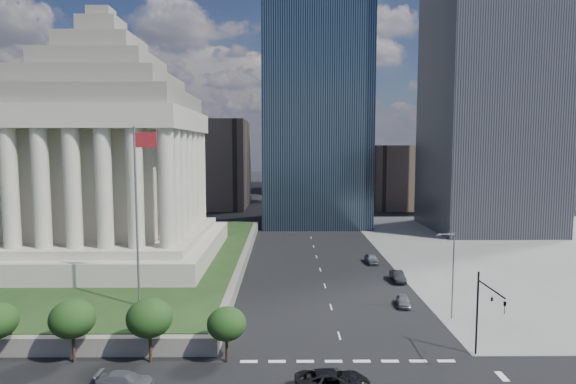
{
  "coord_description": "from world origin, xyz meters",
  "views": [
    {
      "loc": [
        -5.67,
        -28.49,
        19.71
      ],
      "look_at": [
        -5.36,
        19.07,
        15.18
      ],
      "focal_mm": 30.0,
      "sensor_mm": 36.0,
      "label": 1
    }
  ],
  "objects_px": {
    "flagpole": "(138,207)",
    "traffic_signal_ne": "(486,307)",
    "pickup_truck": "(333,381)",
    "suv_grey": "(125,381)",
    "parked_sedan_mid": "(398,276)",
    "parked_sedan_far": "(372,259)",
    "parked_sedan_near": "(403,301)",
    "street_lamp_north": "(452,270)",
    "war_memorial": "(105,136)"
  },
  "relations": [
    {
      "from": "flagpole",
      "to": "traffic_signal_ne",
      "type": "distance_m",
      "value": 36.69
    },
    {
      "from": "parked_sedan_mid",
      "to": "parked_sedan_near",
      "type": "bearing_deg",
      "value": -100.02
    },
    {
      "from": "street_lamp_north",
      "to": "pickup_truck",
      "type": "height_order",
      "value": "street_lamp_north"
    },
    {
      "from": "parked_sedan_mid",
      "to": "parked_sedan_far",
      "type": "height_order",
      "value": "parked_sedan_far"
    },
    {
      "from": "traffic_signal_ne",
      "to": "pickup_truck",
      "type": "bearing_deg",
      "value": -160.16
    },
    {
      "from": "parked_sedan_near",
      "to": "parked_sedan_mid",
      "type": "relative_size",
      "value": 0.85
    },
    {
      "from": "pickup_truck",
      "to": "suv_grey",
      "type": "xyz_separation_m",
      "value": [
        -16.89,
        0.59,
        -0.17
      ]
    },
    {
      "from": "traffic_signal_ne",
      "to": "suv_grey",
      "type": "height_order",
      "value": "traffic_signal_ne"
    },
    {
      "from": "parked_sedan_near",
      "to": "suv_grey",
      "type": "bearing_deg",
      "value": -136.18
    },
    {
      "from": "parked_sedan_near",
      "to": "parked_sedan_mid",
      "type": "xyz_separation_m",
      "value": [
        1.85,
        10.8,
        0.09
      ]
    },
    {
      "from": "suv_grey",
      "to": "parked_sedan_near",
      "type": "bearing_deg",
      "value": -51.21
    },
    {
      "from": "parked_sedan_near",
      "to": "parked_sedan_mid",
      "type": "height_order",
      "value": "parked_sedan_mid"
    },
    {
      "from": "flagpole",
      "to": "parked_sedan_mid",
      "type": "distance_m",
      "value": 38.51
    },
    {
      "from": "traffic_signal_ne",
      "to": "parked_sedan_mid",
      "type": "bearing_deg",
      "value": 93.56
    },
    {
      "from": "parked_sedan_mid",
      "to": "parked_sedan_far",
      "type": "distance_m",
      "value": 11.15
    },
    {
      "from": "flagpole",
      "to": "parked_sedan_mid",
      "type": "xyz_separation_m",
      "value": [
        32.68,
        16.18,
        -12.37
      ]
    },
    {
      "from": "flagpole",
      "to": "street_lamp_north",
      "type": "distance_m",
      "value": 35.95
    },
    {
      "from": "pickup_truck",
      "to": "suv_grey",
      "type": "bearing_deg",
      "value": 85.01
    },
    {
      "from": "traffic_signal_ne",
      "to": "flagpole",
      "type": "bearing_deg",
      "value": 163.29
    },
    {
      "from": "street_lamp_north",
      "to": "parked_sedan_mid",
      "type": "xyz_separation_m",
      "value": [
        -2.48,
        15.18,
        -4.91
      ]
    },
    {
      "from": "war_memorial",
      "to": "traffic_signal_ne",
      "type": "xyz_separation_m",
      "value": [
        46.5,
        -34.3,
        -16.15
      ]
    },
    {
      "from": "war_memorial",
      "to": "suv_grey",
      "type": "xyz_separation_m",
      "value": [
        15.29,
        -38.88,
        -20.71
      ]
    },
    {
      "from": "war_memorial",
      "to": "flagpole",
      "type": "height_order",
      "value": "war_memorial"
    },
    {
      "from": "parked_sedan_mid",
      "to": "flagpole",
      "type": "bearing_deg",
      "value": -153.95
    },
    {
      "from": "street_lamp_north",
      "to": "parked_sedan_mid",
      "type": "height_order",
      "value": "street_lamp_north"
    },
    {
      "from": "parked_sedan_far",
      "to": "traffic_signal_ne",
      "type": "bearing_deg",
      "value": -86.54
    },
    {
      "from": "street_lamp_north",
      "to": "suv_grey",
      "type": "relative_size",
      "value": 2.11
    },
    {
      "from": "traffic_signal_ne",
      "to": "parked_sedan_mid",
      "type": "xyz_separation_m",
      "value": [
        -1.65,
        26.49,
        -4.5
      ]
    },
    {
      "from": "war_memorial",
      "to": "parked_sedan_near",
      "type": "distance_m",
      "value": 51.24
    },
    {
      "from": "suv_grey",
      "to": "parked_sedan_mid",
      "type": "height_order",
      "value": "parked_sedan_mid"
    },
    {
      "from": "parked_sedan_near",
      "to": "pickup_truck",
      "type": "bearing_deg",
      "value": -109.77
    },
    {
      "from": "traffic_signal_ne",
      "to": "parked_sedan_near",
      "type": "relative_size",
      "value": 2.07
    },
    {
      "from": "traffic_signal_ne",
      "to": "pickup_truck",
      "type": "distance_m",
      "value": 15.84
    },
    {
      "from": "flagpole",
      "to": "parked_sedan_near",
      "type": "distance_m",
      "value": 33.68
    },
    {
      "from": "parked_sedan_near",
      "to": "parked_sedan_mid",
      "type": "distance_m",
      "value": 10.96
    },
    {
      "from": "traffic_signal_ne",
      "to": "suv_grey",
      "type": "xyz_separation_m",
      "value": [
        -31.21,
        -4.58,
        -4.56
      ]
    },
    {
      "from": "flagpole",
      "to": "pickup_truck",
      "type": "height_order",
      "value": "flagpole"
    },
    {
      "from": "suv_grey",
      "to": "parked_sedan_far",
      "type": "xyz_separation_m",
      "value": [
        27.71,
        42.06,
        0.1
      ]
    },
    {
      "from": "traffic_signal_ne",
      "to": "street_lamp_north",
      "type": "bearing_deg",
      "value": 85.81
    },
    {
      "from": "pickup_truck",
      "to": "war_memorial",
      "type": "bearing_deg",
      "value": 36.19
    },
    {
      "from": "traffic_signal_ne",
      "to": "parked_sedan_near",
      "type": "bearing_deg",
      "value": 102.58
    },
    {
      "from": "parked_sedan_mid",
      "to": "parked_sedan_far",
      "type": "bearing_deg",
      "value": 99.25
    },
    {
      "from": "war_memorial",
      "to": "traffic_signal_ne",
      "type": "distance_m",
      "value": 60.0
    },
    {
      "from": "street_lamp_north",
      "to": "parked_sedan_mid",
      "type": "bearing_deg",
      "value": 99.27
    },
    {
      "from": "pickup_truck",
      "to": "parked_sedan_mid",
      "type": "relative_size",
      "value": 1.36
    },
    {
      "from": "pickup_truck",
      "to": "parked_sedan_near",
      "type": "height_order",
      "value": "pickup_truck"
    },
    {
      "from": "war_memorial",
      "to": "flagpole",
      "type": "xyz_separation_m",
      "value": [
        12.17,
        -24.0,
        -8.29
      ]
    },
    {
      "from": "flagpole",
      "to": "pickup_truck",
      "type": "relative_size",
      "value": 3.24
    },
    {
      "from": "war_memorial",
      "to": "street_lamp_north",
      "type": "relative_size",
      "value": 3.9
    },
    {
      "from": "street_lamp_north",
      "to": "suv_grey",
      "type": "height_order",
      "value": "street_lamp_north"
    }
  ]
}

